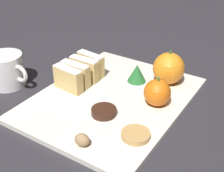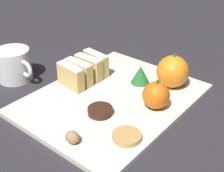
# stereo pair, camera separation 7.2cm
# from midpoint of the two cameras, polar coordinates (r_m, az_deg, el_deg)

# --- Properties ---
(ground_plane) EXTENTS (6.00, 6.00, 0.00)m
(ground_plane) POSITION_cam_midpoint_polar(r_m,az_deg,el_deg) (0.75, 2.78, -2.87)
(ground_plane) COLOR #28262B
(serving_platter) EXTENTS (0.32, 0.41, 0.01)m
(serving_platter) POSITION_cam_midpoint_polar(r_m,az_deg,el_deg) (0.74, 2.79, -2.48)
(serving_platter) COLOR silver
(serving_platter) RESTS_ON ground_plane
(stollen_slice_front) EXTENTS (0.08, 0.03, 0.06)m
(stollen_slice_front) POSITION_cam_midpoint_polar(r_m,az_deg,el_deg) (0.77, -4.92, 1.65)
(stollen_slice_front) COLOR tan
(stollen_slice_front) RESTS_ON serving_platter
(stollen_slice_second) EXTENTS (0.08, 0.02, 0.06)m
(stollen_slice_second) POSITION_cam_midpoint_polar(r_m,az_deg,el_deg) (0.79, -3.36, 2.51)
(stollen_slice_second) COLOR tan
(stollen_slice_second) RESTS_ON serving_platter
(stollen_slice_third) EXTENTS (0.08, 0.02, 0.06)m
(stollen_slice_third) POSITION_cam_midpoint_polar(r_m,az_deg,el_deg) (0.80, -1.78, 3.30)
(stollen_slice_third) COLOR tan
(stollen_slice_third) RESTS_ON serving_platter
(stollen_slice_fourth) EXTENTS (0.08, 0.03, 0.06)m
(stollen_slice_fourth) POSITION_cam_midpoint_polar(r_m,az_deg,el_deg) (0.83, -0.47, 4.11)
(stollen_slice_fourth) COLOR tan
(stollen_slice_fourth) RESTS_ON serving_platter
(orange_near) EXTENTS (0.06, 0.06, 0.07)m
(orange_near) POSITION_cam_midpoint_polar(r_m,az_deg,el_deg) (0.70, 11.00, -1.77)
(orange_near) COLOR orange
(orange_near) RESTS_ON serving_platter
(orange_far) EXTENTS (0.08, 0.08, 0.09)m
(orange_far) POSITION_cam_midpoint_polar(r_m,az_deg,el_deg) (0.79, 13.64, 2.53)
(orange_far) COLOR orange
(orange_far) RESTS_ON serving_platter
(walnut) EXTENTS (0.03, 0.02, 0.02)m
(walnut) POSITION_cam_midpoint_polar(r_m,az_deg,el_deg) (0.60, -3.82, -9.46)
(walnut) COLOR #9E7A51
(walnut) RESTS_ON serving_platter
(chocolate_cookie) EXTENTS (0.06, 0.06, 0.01)m
(chocolate_cookie) POSITION_cam_midpoint_polar(r_m,az_deg,el_deg) (0.68, 0.88, -4.66)
(chocolate_cookie) COLOR #381E14
(chocolate_cookie) RESTS_ON serving_platter
(gingerbread_cookie) EXTENTS (0.06, 0.06, 0.01)m
(gingerbread_cookie) POSITION_cam_midpoint_polar(r_m,az_deg,el_deg) (0.62, 6.16, -9.26)
(gingerbread_cookie) COLOR tan
(gingerbread_cookie) RESTS_ON serving_platter
(evergreen_sprig) EXTENTS (0.05, 0.05, 0.05)m
(evergreen_sprig) POSITION_cam_midpoint_polar(r_m,az_deg,el_deg) (0.79, 7.84, 2.02)
(evergreen_sprig) COLOR #23662D
(evergreen_sprig) RESTS_ON serving_platter
(coffee_mug) EXTENTS (0.12, 0.09, 0.08)m
(coffee_mug) POSITION_cam_midpoint_polar(r_m,az_deg,el_deg) (0.85, -15.16, 3.69)
(coffee_mug) COLOR white
(coffee_mug) RESTS_ON ground_plane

